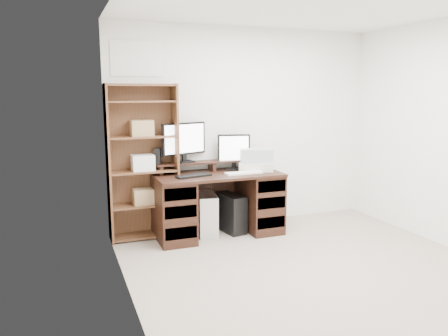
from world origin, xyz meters
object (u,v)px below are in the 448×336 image
monitor_wide (184,140)px  tower_black (230,213)px  tower_silver (206,214)px  bookshelf (142,161)px  desk (218,203)px  printer (256,166)px  monitor_small (234,150)px

monitor_wide → tower_black: bearing=-38.5°
tower_silver → bookshelf: (-0.73, 0.14, 0.67)m
desk → tower_black: (0.18, 0.05, -0.16)m
printer → tower_black: printer is taller
monitor_wide → tower_black: 1.06m
monitor_wide → monitor_small: (0.62, -0.05, -0.15)m
printer → bookshelf: bookshelf is taller
monitor_wide → monitor_small: bearing=-24.2°
desk → monitor_small: size_ratio=3.42×
desk → monitor_small: (0.28, 0.18, 0.60)m
printer → bookshelf: bearing=-162.9°
monitor_wide → printer: bearing=-31.9°
monitor_small → printer: monitor_small is taller
tower_silver → tower_black: tower_silver is taller
monitor_wide → printer: (0.86, -0.19, -0.33)m
monitor_wide → monitor_small: 0.64m
printer → tower_silver: printer is taller
desk → bookshelf: bookshelf is taller
monitor_wide → tower_black: (0.53, -0.18, -0.90)m
monitor_wide → monitor_small: monitor_wide is taller
tower_black → bookshelf: (-1.03, 0.17, 0.69)m
monitor_wide → bookshelf: 0.55m
desk → tower_silver: 0.20m
monitor_wide → tower_silver: size_ratio=1.18×
desk → tower_black: 0.25m
monitor_wide → tower_silver: 0.93m
tower_silver → monitor_small: bearing=24.8°
tower_black → printer: bearing=-12.4°
monitor_small → monitor_wide: bearing=-170.9°
tower_silver → bookshelf: bookshelf is taller
tower_silver → tower_black: 0.30m
desk → printer: size_ratio=3.64×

